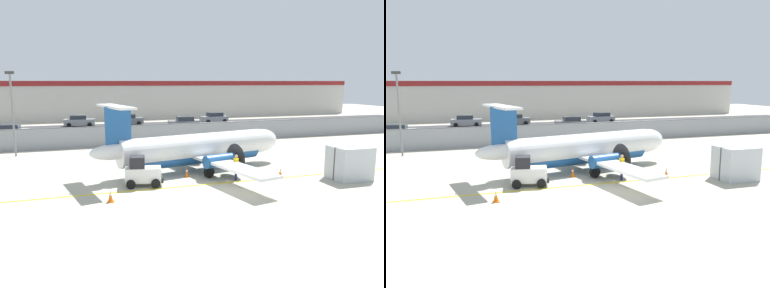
{
  "view_description": "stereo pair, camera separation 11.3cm",
  "coord_description": "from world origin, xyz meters",
  "views": [
    {
      "loc": [
        -7.25,
        -19.47,
        6.43
      ],
      "look_at": [
        1.19,
        6.78,
        1.8
      ],
      "focal_mm": 35.0,
      "sensor_mm": 36.0,
      "label": 1
    },
    {
      "loc": [
        -7.14,
        -19.5,
        6.43
      ],
      "look_at": [
        1.19,
        6.78,
        1.8
      ],
      "focal_mm": 35.0,
      "sensor_mm": 36.0,
      "label": 2
    }
  ],
  "objects": [
    {
      "name": "ground_plane",
      "position": [
        0.0,
        2.0,
        0.0
      ],
      "size": [
        140.0,
        140.0,
        0.01
      ],
      "color": "#B2AD99"
    },
    {
      "name": "perimeter_fence",
      "position": [
        0.0,
        18.0,
        1.12
      ],
      "size": [
        98.0,
        0.1,
        2.1
      ],
      "color": "gray",
      "rests_on": "ground"
    },
    {
      "name": "parking_lot_strip",
      "position": [
        0.0,
        29.5,
        0.06
      ],
      "size": [
        98.0,
        17.0,
        0.12
      ],
      "color": "#38383A",
      "rests_on": "ground"
    },
    {
      "name": "background_building",
      "position": [
        0.0,
        47.99,
        3.26
      ],
      "size": [
        91.0,
        8.1,
        6.5
      ],
      "color": "beige",
      "rests_on": "ground"
    },
    {
      "name": "commuter_airplane",
      "position": [
        1.46,
        5.84,
        1.6
      ],
      "size": [
        15.13,
        15.98,
        4.92
      ],
      "rotation": [
        0.0,
        0.0,
        0.21
      ],
      "color": "white",
      "rests_on": "ground"
    },
    {
      "name": "baggage_tug",
      "position": [
        -3.28,
        2.93,
        0.86
      ],
      "size": [
        2.5,
        1.75,
        1.88
      ],
      "rotation": [
        0.0,
        0.0,
        -0.19
      ],
      "color": "silver",
      "rests_on": "ground"
    },
    {
      "name": "ground_crew_worker",
      "position": [
        2.84,
        2.46,
        0.95
      ],
      "size": [
        0.44,
        0.54,
        1.7
      ],
      "rotation": [
        0.0,
        0.0,
        5.91
      ],
      "color": "#191E4C",
      "rests_on": "ground"
    },
    {
      "name": "cargo_container",
      "position": [
        10.1,
        0.39,
        1.1
      ],
      "size": [
        2.44,
        2.02,
        2.2
      ],
      "rotation": [
        0.0,
        0.0,
        -0.01
      ],
      "color": "#B7BCC1",
      "rests_on": "ground"
    },
    {
      "name": "traffic_cone_near_left",
      "position": [
        -0.01,
        4.21,
        0.31
      ],
      "size": [
        0.36,
        0.36,
        0.64
      ],
      "color": "orange",
      "rests_on": "ground"
    },
    {
      "name": "traffic_cone_near_right",
      "position": [
        -0.58,
        8.11,
        0.31
      ],
      "size": [
        0.36,
        0.36,
        0.64
      ],
      "color": "orange",
      "rests_on": "ground"
    },
    {
      "name": "traffic_cone_far_left",
      "position": [
        -5.5,
        0.31,
        0.31
      ],
      "size": [
        0.36,
        0.36,
        0.64
      ],
      "color": "orange",
      "rests_on": "ground"
    },
    {
      "name": "traffic_cone_far_right",
      "position": [
        6.0,
        2.17,
        0.31
      ],
      "size": [
        0.36,
        0.36,
        0.64
      ],
      "color": "orange",
      "rests_on": "ground"
    },
    {
      "name": "parked_car_0",
      "position": [
        -14.13,
        26.11,
        0.89
      ],
      "size": [
        4.34,
        2.31,
        1.58
      ],
      "rotation": [
        0.0,
        0.0,
        3.05
      ],
      "color": "silver",
      "rests_on": "parking_lot_strip"
    },
    {
      "name": "parked_car_1",
      "position": [
        -6.32,
        35.74,
        0.89
      ],
      "size": [
        4.32,
        2.25,
        1.58
      ],
      "rotation": [
        0.0,
        0.0,
        -0.08
      ],
      "color": "gray",
      "rests_on": "parking_lot_strip"
    },
    {
      "name": "parked_car_2",
      "position": [
        0.58,
        35.45,
        0.89
      ],
      "size": [
        4.29,
        2.19,
        1.58
      ],
      "rotation": [
        0.0,
        0.0,
        -0.06
      ],
      "color": "slate",
      "rests_on": "parking_lot_strip"
    },
    {
      "name": "parked_car_3",
      "position": [
        7.26,
        29.17,
        0.89
      ],
      "size": [
        4.31,
        2.24,
        1.58
      ],
      "rotation": [
        0.0,
        0.0,
        3.07
      ],
      "color": "slate",
      "rests_on": "parking_lot_strip"
    },
    {
      "name": "parked_car_4",
      "position": [
        13.58,
        34.2,
        0.89
      ],
      "size": [
        4.34,
        2.32,
        1.58
      ],
      "rotation": [
        0.0,
        0.0,
        3.24
      ],
      "color": "gray",
      "rests_on": "parking_lot_strip"
    },
    {
      "name": "apron_light_pole",
      "position": [
        -12.07,
        15.56,
        4.3
      ],
      "size": [
        0.7,
        0.3,
        7.27
      ],
      "color": "slate",
      "rests_on": "ground"
    }
  ]
}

